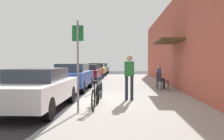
# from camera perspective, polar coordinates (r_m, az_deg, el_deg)

# --- Properties ---
(ground_plane) EXTENTS (60.00, 60.00, 0.00)m
(ground_plane) POSITION_cam_1_polar(r_m,az_deg,el_deg) (9.12, -8.03, -7.91)
(ground_plane) COLOR #2D2D30
(sidewalk_slab) EXTENTS (4.50, 32.00, 0.12)m
(sidewalk_slab) POSITION_cam_1_polar(r_m,az_deg,el_deg) (10.95, 5.68, -5.90)
(sidewalk_slab) COLOR #9E9B93
(sidewalk_slab) RESTS_ON ground_plane
(building_facade) EXTENTS (1.40, 32.00, 5.11)m
(building_facade) POSITION_cam_1_polar(r_m,az_deg,el_deg) (11.28, 18.05, 6.94)
(building_facade) COLOR #BC5442
(building_facade) RESTS_ON ground_plane
(parked_car_0) EXTENTS (1.80, 4.40, 1.35)m
(parked_car_0) POSITION_cam_1_polar(r_m,az_deg,el_deg) (8.07, -17.49, -4.16)
(parked_car_0) COLOR silver
(parked_car_0) RESTS_ON ground_plane
(parked_car_1) EXTENTS (1.80, 4.40, 1.45)m
(parked_car_1) POSITION_cam_1_polar(r_m,az_deg,el_deg) (13.15, -9.54, -1.53)
(parked_car_1) COLOR navy
(parked_car_1) RESTS_ON ground_plane
(parked_car_2) EXTENTS (1.80, 4.40, 1.32)m
(parked_car_2) POSITION_cam_1_polar(r_m,az_deg,el_deg) (19.44, -5.58, -0.53)
(parked_car_2) COLOR maroon
(parked_car_2) RESTS_ON ground_plane
(parked_car_3) EXTENTS (1.80, 4.40, 1.40)m
(parked_car_3) POSITION_cam_1_polar(r_m,az_deg,el_deg) (25.34, -3.66, 0.15)
(parked_car_3) COLOR #A58433
(parked_car_3) RESTS_ON ground_plane
(parked_car_4) EXTENTS (1.80, 4.40, 1.36)m
(parked_car_4) POSITION_cam_1_polar(r_m,az_deg,el_deg) (30.88, -2.54, 0.46)
(parked_car_4) COLOR #47514C
(parked_car_4) RESTS_ON ground_plane
(parking_meter) EXTENTS (0.12, 0.10, 1.32)m
(parking_meter) POSITION_cam_1_polar(r_m,az_deg,el_deg) (11.68, -3.37, -1.32)
(parking_meter) COLOR slate
(parking_meter) RESTS_ON sidewalk_slab
(street_sign) EXTENTS (0.32, 0.06, 2.60)m
(street_sign) POSITION_cam_1_polar(r_m,az_deg,el_deg) (6.73, -8.23, 2.59)
(street_sign) COLOR gray
(street_sign) RESTS_ON sidewalk_slab
(bicycle_0) EXTENTS (0.46, 1.71, 0.90)m
(bicycle_0) POSITION_cam_1_polar(r_m,az_deg,el_deg) (7.41, -4.04, -6.45)
(bicycle_0) COLOR black
(bicycle_0) RESTS_ON sidewalk_slab
(bicycle_1) EXTENTS (0.46, 1.71, 0.90)m
(bicycle_1) POSITION_cam_1_polar(r_m,az_deg,el_deg) (8.80, -2.95, -5.10)
(bicycle_1) COLOR black
(bicycle_1) RESTS_ON sidewalk_slab
(cafe_chair_0) EXTENTS (0.55, 0.55, 0.87)m
(cafe_chair_0) POSITION_cam_1_polar(r_m,az_deg,el_deg) (12.29, 11.83, -2.42)
(cafe_chair_0) COLOR black
(cafe_chair_0) RESTS_ON sidewalk_slab
(cafe_chair_1) EXTENTS (0.50, 0.50, 0.87)m
(cafe_chair_1) POSITION_cam_1_polar(r_m,az_deg,el_deg) (13.09, 11.25, -2.14)
(cafe_chair_1) COLOR black
(cafe_chair_1) RESTS_ON sidewalk_slab
(seated_patron_1) EXTENTS (0.47, 0.41, 1.29)m
(seated_patron_1) POSITION_cam_1_polar(r_m,az_deg,el_deg) (13.08, 11.52, -1.30)
(seated_patron_1) COLOR #232838
(seated_patron_1) RESTS_ON sidewalk_slab
(pedestrian_standing) EXTENTS (0.36, 0.22, 1.70)m
(pedestrian_standing) POSITION_cam_1_polar(r_m,az_deg,el_deg) (8.92, 4.17, -0.86)
(pedestrian_standing) COLOR #232838
(pedestrian_standing) RESTS_ON sidewalk_slab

